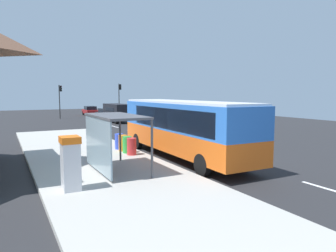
# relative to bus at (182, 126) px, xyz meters

# --- Properties ---
(ground_plane) EXTENTS (56.00, 92.00, 0.04)m
(ground_plane) POSITION_rel_bus_xyz_m (1.71, 12.49, -1.86)
(ground_plane) COLOR #262628
(sidewalk_platform) EXTENTS (6.20, 30.00, 0.18)m
(sidewalk_platform) POSITION_rel_bus_xyz_m (-4.69, 0.49, -1.75)
(sidewalk_platform) COLOR #ADAAA3
(sidewalk_platform) RESTS_ON ground
(lane_stripe_seg_0) EXTENTS (0.16, 2.20, 0.01)m
(lane_stripe_seg_0) POSITION_rel_bus_xyz_m (1.96, -7.51, -1.84)
(lane_stripe_seg_0) COLOR silver
(lane_stripe_seg_0) RESTS_ON ground
(lane_stripe_seg_1) EXTENTS (0.16, 2.20, 0.01)m
(lane_stripe_seg_1) POSITION_rel_bus_xyz_m (1.96, -2.51, -1.84)
(lane_stripe_seg_1) COLOR silver
(lane_stripe_seg_1) RESTS_ON ground
(lane_stripe_seg_2) EXTENTS (0.16, 2.20, 0.01)m
(lane_stripe_seg_2) POSITION_rel_bus_xyz_m (1.96, 2.49, -1.84)
(lane_stripe_seg_2) COLOR silver
(lane_stripe_seg_2) RESTS_ON ground
(lane_stripe_seg_3) EXTENTS (0.16, 2.20, 0.01)m
(lane_stripe_seg_3) POSITION_rel_bus_xyz_m (1.96, 7.49, -1.84)
(lane_stripe_seg_3) COLOR silver
(lane_stripe_seg_3) RESTS_ON ground
(lane_stripe_seg_4) EXTENTS (0.16, 2.20, 0.01)m
(lane_stripe_seg_4) POSITION_rel_bus_xyz_m (1.96, 12.49, -1.84)
(lane_stripe_seg_4) COLOR silver
(lane_stripe_seg_4) RESTS_ON ground
(lane_stripe_seg_5) EXTENTS (0.16, 2.20, 0.01)m
(lane_stripe_seg_5) POSITION_rel_bus_xyz_m (1.96, 17.49, -1.84)
(lane_stripe_seg_5) COLOR silver
(lane_stripe_seg_5) RESTS_ON ground
(lane_stripe_seg_6) EXTENTS (0.16, 2.20, 0.01)m
(lane_stripe_seg_6) POSITION_rel_bus_xyz_m (1.96, 22.49, -1.84)
(lane_stripe_seg_6) COLOR silver
(lane_stripe_seg_6) RESTS_ON ground
(lane_stripe_seg_7) EXTENTS (0.16, 2.20, 0.01)m
(lane_stripe_seg_7) POSITION_rel_bus_xyz_m (1.96, 27.49, -1.84)
(lane_stripe_seg_7) COLOR silver
(lane_stripe_seg_7) RESTS_ON ground
(bus) EXTENTS (2.69, 11.05, 3.21)m
(bus) POSITION_rel_bus_xyz_m (0.00, 0.00, 0.00)
(bus) COLOR orange
(bus) RESTS_ON ground
(white_van) EXTENTS (2.13, 5.24, 2.30)m
(white_van) POSITION_rel_bus_xyz_m (3.91, 22.27, -0.50)
(white_van) COLOR black
(white_van) RESTS_ON ground
(sedan_near) EXTENTS (1.92, 4.44, 1.52)m
(sedan_near) POSITION_rel_bus_xyz_m (4.01, 27.37, -1.05)
(sedan_near) COLOR black
(sedan_near) RESTS_ON ground
(sedan_far) EXTENTS (1.96, 4.46, 1.52)m
(sedan_far) POSITION_rel_bus_xyz_m (4.01, 36.08, -1.05)
(sedan_far) COLOR #A51919
(sedan_far) RESTS_ON ground
(ticket_machine) EXTENTS (0.66, 0.76, 1.94)m
(ticket_machine) POSITION_rel_bus_xyz_m (-6.75, -3.54, -0.67)
(ticket_machine) COLOR silver
(ticket_machine) RESTS_ON sidewalk_platform
(recycling_bin_red) EXTENTS (0.52, 0.52, 0.95)m
(recycling_bin_red) POSITION_rel_bus_xyz_m (-2.49, 1.36, -1.19)
(recycling_bin_red) COLOR red
(recycling_bin_red) RESTS_ON sidewalk_platform
(recycling_bin_green) EXTENTS (0.52, 0.52, 0.95)m
(recycling_bin_green) POSITION_rel_bus_xyz_m (-2.49, 2.06, -1.19)
(recycling_bin_green) COLOR green
(recycling_bin_green) RESTS_ON sidewalk_platform
(recycling_bin_orange) EXTENTS (0.52, 0.52, 0.95)m
(recycling_bin_orange) POSITION_rel_bus_xyz_m (-2.49, 2.76, -1.19)
(recycling_bin_orange) COLOR orange
(recycling_bin_orange) RESTS_ON sidewalk_platform
(recycling_bin_blue) EXTENTS (0.52, 0.52, 0.95)m
(recycling_bin_blue) POSITION_rel_bus_xyz_m (-2.49, 3.46, -1.19)
(recycling_bin_blue) COLOR blue
(recycling_bin_blue) RESTS_ON sidewalk_platform
(traffic_light_near_side) EXTENTS (0.49, 0.28, 5.07)m
(traffic_light_near_side) POSITION_rel_bus_xyz_m (7.21, 30.64, 1.53)
(traffic_light_near_side) COLOR #2D2D2D
(traffic_light_near_side) RESTS_ON ground
(traffic_light_far_side) EXTENTS (0.49, 0.28, 4.79)m
(traffic_light_far_side) POSITION_rel_bus_xyz_m (-1.39, 31.44, 1.35)
(traffic_light_far_side) COLOR #2D2D2D
(traffic_light_far_side) RESTS_ON ground
(bus_shelter) EXTENTS (1.80, 4.00, 2.50)m
(bus_shelter) POSITION_rel_bus_xyz_m (-4.70, -1.63, 0.25)
(bus_shelter) COLOR #4C4C51
(bus_shelter) RESTS_ON sidewalk_platform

